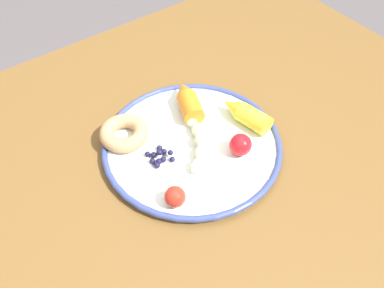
{
  "coord_description": "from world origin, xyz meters",
  "views": [
    {
      "loc": [
        0.33,
        0.4,
        1.35
      ],
      "look_at": [
        0.01,
        -0.02,
        0.75
      ],
      "focal_mm": 39.62,
      "sensor_mm": 36.0,
      "label": 1
    }
  ],
  "objects_px": {
    "plate": "(192,145)",
    "banana": "(199,142)",
    "dining_table": "(204,179)",
    "tomato_near": "(241,145)",
    "carrot_yellow": "(245,114)",
    "blueberry_pile": "(159,156)",
    "donut": "(124,133)",
    "tomato_mid": "(175,197)",
    "carrot_orange": "(188,100)"
  },
  "relations": [
    {
      "from": "blueberry_pile",
      "to": "tomato_mid",
      "type": "relative_size",
      "value": 1.29
    },
    {
      "from": "dining_table",
      "to": "banana",
      "type": "relative_size",
      "value": 9.27
    },
    {
      "from": "plate",
      "to": "tomato_mid",
      "type": "relative_size",
      "value": 9.29
    },
    {
      "from": "plate",
      "to": "carrot_orange",
      "type": "xyz_separation_m",
      "value": [
        -0.05,
        -0.08,
        0.02
      ]
    },
    {
      "from": "dining_table",
      "to": "banana",
      "type": "bearing_deg",
      "value": -65.7
    },
    {
      "from": "carrot_yellow",
      "to": "tomato_near",
      "type": "distance_m",
      "value": 0.08
    },
    {
      "from": "carrot_yellow",
      "to": "dining_table",
      "type": "bearing_deg",
      "value": 7.12
    },
    {
      "from": "carrot_orange",
      "to": "donut",
      "type": "distance_m",
      "value": 0.15
    },
    {
      "from": "carrot_orange",
      "to": "dining_table",
      "type": "bearing_deg",
      "value": 70.56
    },
    {
      "from": "blueberry_pile",
      "to": "tomato_mid",
      "type": "distance_m",
      "value": 0.1
    },
    {
      "from": "banana",
      "to": "tomato_near",
      "type": "bearing_deg",
      "value": 132.38
    },
    {
      "from": "donut",
      "to": "tomato_mid",
      "type": "relative_size",
      "value": 2.53
    },
    {
      "from": "dining_table",
      "to": "tomato_near",
      "type": "height_order",
      "value": "tomato_near"
    },
    {
      "from": "tomato_near",
      "to": "donut",
      "type": "bearing_deg",
      "value": -45.43
    },
    {
      "from": "carrot_yellow",
      "to": "donut",
      "type": "height_order",
      "value": "carrot_yellow"
    },
    {
      "from": "dining_table",
      "to": "tomato_mid",
      "type": "height_order",
      "value": "tomato_mid"
    },
    {
      "from": "tomato_near",
      "to": "carrot_yellow",
      "type": "bearing_deg",
      "value": -136.7
    },
    {
      "from": "blueberry_pile",
      "to": "tomato_near",
      "type": "bearing_deg",
      "value": 149.97
    },
    {
      "from": "carrot_orange",
      "to": "carrot_yellow",
      "type": "distance_m",
      "value": 0.12
    },
    {
      "from": "plate",
      "to": "tomato_mid",
      "type": "xyz_separation_m",
      "value": [
        0.1,
        0.09,
        0.02
      ]
    },
    {
      "from": "plate",
      "to": "banana",
      "type": "bearing_deg",
      "value": 122.34
    },
    {
      "from": "donut",
      "to": "tomato_mid",
      "type": "bearing_deg",
      "value": 88.06
    },
    {
      "from": "carrot_orange",
      "to": "blueberry_pile",
      "type": "height_order",
      "value": "carrot_orange"
    },
    {
      "from": "dining_table",
      "to": "plate",
      "type": "relative_size",
      "value": 3.43
    },
    {
      "from": "banana",
      "to": "tomato_near",
      "type": "xyz_separation_m",
      "value": [
        -0.05,
        0.06,
        0.01
      ]
    },
    {
      "from": "banana",
      "to": "tomato_mid",
      "type": "relative_size",
      "value": 3.44
    },
    {
      "from": "carrot_yellow",
      "to": "tomato_near",
      "type": "bearing_deg",
      "value": 43.3
    },
    {
      "from": "dining_table",
      "to": "banana",
      "type": "distance_m",
      "value": 0.11
    },
    {
      "from": "blueberry_pile",
      "to": "tomato_near",
      "type": "relative_size",
      "value": 1.13
    },
    {
      "from": "banana",
      "to": "donut",
      "type": "distance_m",
      "value": 0.14
    },
    {
      "from": "tomato_mid",
      "to": "dining_table",
      "type": "bearing_deg",
      "value": -150.28
    },
    {
      "from": "donut",
      "to": "carrot_orange",
      "type": "bearing_deg",
      "value": 178.79
    },
    {
      "from": "dining_table",
      "to": "banana",
      "type": "xyz_separation_m",
      "value": [
        0.01,
        -0.01,
        0.11
      ]
    },
    {
      "from": "plate",
      "to": "dining_table",
      "type": "bearing_deg",
      "value": 118.1
    },
    {
      "from": "dining_table",
      "to": "carrot_orange",
      "type": "relative_size",
      "value": 10.39
    },
    {
      "from": "donut",
      "to": "tomato_near",
      "type": "distance_m",
      "value": 0.22
    },
    {
      "from": "carrot_orange",
      "to": "tomato_mid",
      "type": "xyz_separation_m",
      "value": [
        0.15,
        0.17,
        -0.0
      ]
    },
    {
      "from": "plate",
      "to": "banana",
      "type": "distance_m",
      "value": 0.02
    },
    {
      "from": "banana",
      "to": "tomato_mid",
      "type": "xyz_separation_m",
      "value": [
        0.11,
        0.08,
        0.01
      ]
    },
    {
      "from": "plate",
      "to": "donut",
      "type": "relative_size",
      "value": 3.67
    },
    {
      "from": "banana",
      "to": "tomato_near",
      "type": "distance_m",
      "value": 0.08
    },
    {
      "from": "plate",
      "to": "carrot_orange",
      "type": "bearing_deg",
      "value": -121.51
    },
    {
      "from": "banana",
      "to": "carrot_orange",
      "type": "distance_m",
      "value": 0.11
    },
    {
      "from": "carrot_orange",
      "to": "blueberry_pile",
      "type": "xyz_separation_m",
      "value": [
        0.12,
        0.08,
        -0.01
      ]
    },
    {
      "from": "banana",
      "to": "donut",
      "type": "relative_size",
      "value": 1.36
    },
    {
      "from": "tomato_mid",
      "to": "donut",
      "type": "bearing_deg",
      "value": -91.94
    },
    {
      "from": "blueberry_pile",
      "to": "tomato_near",
      "type": "xyz_separation_m",
      "value": [
        -0.13,
        0.07,
        0.01
      ]
    },
    {
      "from": "banana",
      "to": "blueberry_pile",
      "type": "relative_size",
      "value": 2.66
    },
    {
      "from": "dining_table",
      "to": "carrot_orange",
      "type": "distance_m",
      "value": 0.16
    },
    {
      "from": "donut",
      "to": "blueberry_pile",
      "type": "distance_m",
      "value": 0.09
    }
  ]
}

